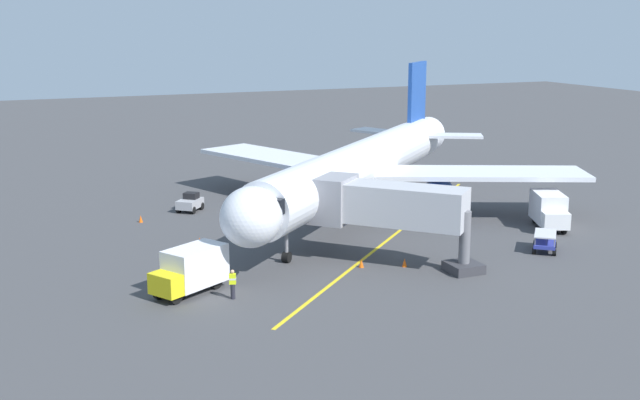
# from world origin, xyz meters

# --- Properties ---
(ground_plane) EXTENTS (220.00, 220.00, 0.00)m
(ground_plane) POSITION_xyz_m (0.00, 0.00, 0.00)
(ground_plane) COLOR #424244
(apron_lead_in_line) EXTENTS (29.02, 27.88, 0.01)m
(apron_lead_in_line) POSITION_xyz_m (-1.66, 8.81, 0.01)
(apron_lead_in_line) COLOR yellow
(apron_lead_in_line) RESTS_ON ground
(airplane) EXTENTS (33.25, 32.90, 11.50)m
(airplane) POSITION_xyz_m (-1.86, 2.61, 4.00)
(airplane) COLOR silver
(airplane) RESTS_ON ground
(jet_bridge) EXTENTS (9.36, 9.61, 5.40)m
(jet_bridge) POSITION_xyz_m (2.56, 14.30, 3.76)
(jet_bridge) COLOR #B7B7BC
(jet_bridge) RESTS_ON ground
(ground_crew_marshaller) EXTENTS (0.46, 0.37, 1.71)m
(ground_crew_marshaller) POSITION_xyz_m (13.29, 17.45, 0.89)
(ground_crew_marshaller) COLOR #23232D
(ground_crew_marshaller) RESTS_ON ground
(box_truck_near_nose) EXTENTS (4.95, 4.02, 2.62)m
(box_truck_near_nose) POSITION_xyz_m (15.23, 15.54, 1.39)
(box_truck_near_nose) COLOR yellow
(box_truck_near_nose) RESTS_ON ground
(box_truck_portside) EXTENTS (3.64, 5.00, 2.62)m
(box_truck_portside) POSITION_xyz_m (-13.25, 11.63, 1.39)
(box_truck_portside) COLOR white
(box_truck_portside) RESTS_ON ground
(tug_starboard_side) EXTENTS (2.62, 2.73, 1.50)m
(tug_starboard_side) POSITION_xyz_m (10.36, -4.25, 0.70)
(tug_starboard_side) COLOR #9E9EA3
(tug_starboard_side) RESTS_ON ground
(baggage_cart_rear_apron) EXTENTS (2.74, 2.89, 1.27)m
(baggage_cart_rear_apron) POSITION_xyz_m (-8.97, 16.57, 0.66)
(baggage_cart_rear_apron) COLOR #2D3899
(baggage_cart_rear_apron) RESTS_ON ground
(safety_cone_nose_left) EXTENTS (0.32, 0.32, 0.55)m
(safety_cone_nose_left) POSITION_xyz_m (12.24, 6.00, 0.28)
(safety_cone_nose_left) COLOR #F2590F
(safety_cone_nose_left) RESTS_ON ground
(safety_cone_nose_right) EXTENTS (0.32, 0.32, 0.55)m
(safety_cone_nose_right) POSITION_xyz_m (14.82, -2.08, 0.28)
(safety_cone_nose_right) COLOR #F2590F
(safety_cone_nose_right) RESTS_ON ground
(safety_cone_wing_port) EXTENTS (0.32, 0.32, 0.55)m
(safety_cone_wing_port) POSITION_xyz_m (1.51, 15.97, 0.28)
(safety_cone_wing_port) COLOR #F2590F
(safety_cone_wing_port) RESTS_ON ground
(safety_cone_wing_starboard) EXTENTS (0.32, 0.32, 0.55)m
(safety_cone_wing_starboard) POSITION_xyz_m (4.09, 15.01, 0.28)
(safety_cone_wing_starboard) COLOR #F2590F
(safety_cone_wing_starboard) RESTS_ON ground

